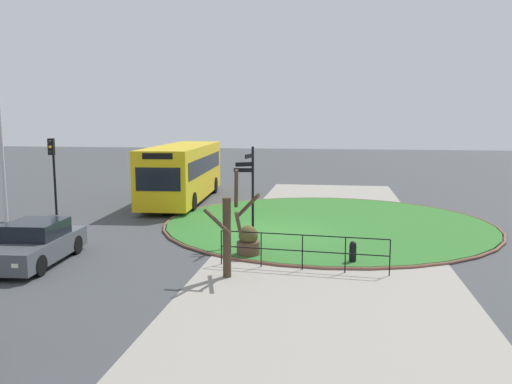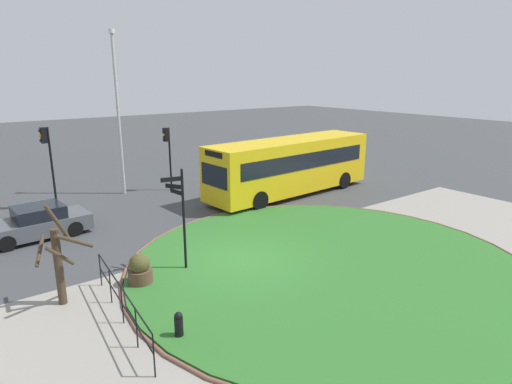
# 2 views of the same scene
# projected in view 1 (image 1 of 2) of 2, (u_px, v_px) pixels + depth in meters

# --- Properties ---
(ground) EXTENTS (120.00, 120.00, 0.00)m
(ground) POSITION_uv_depth(u_px,v_px,m) (276.00, 234.00, 21.18)
(ground) COLOR #3D3F42
(sidewalk_paving) EXTENTS (32.00, 7.76, 0.02)m
(sidewalk_paving) POSITION_uv_depth(u_px,v_px,m) (328.00, 236.00, 20.86)
(sidewalk_paving) COLOR gray
(sidewalk_paving) RESTS_ON ground
(grass_island) EXTENTS (14.15, 14.15, 0.10)m
(grass_island) POSITION_uv_depth(u_px,v_px,m) (327.00, 223.00, 23.16)
(grass_island) COLOR #2D6B28
(grass_island) RESTS_ON ground
(grass_kerb_ring) EXTENTS (14.46, 14.46, 0.11)m
(grass_kerb_ring) POSITION_uv_depth(u_px,v_px,m) (327.00, 223.00, 23.16)
(grass_kerb_ring) COLOR brown
(grass_kerb_ring) RESTS_ON ground
(signpost_directional) EXTENTS (0.75, 0.74, 3.66)m
(signpost_directional) POSITION_uv_depth(u_px,v_px,m) (251.00, 188.00, 19.02)
(signpost_directional) COLOR black
(signpost_directional) RESTS_ON ground
(bollard_foreground) EXTENTS (0.23, 0.23, 0.77)m
(bollard_foreground) POSITION_uv_depth(u_px,v_px,m) (353.00, 252.00, 16.73)
(bollard_foreground) COLOR black
(bollard_foreground) RESTS_ON ground
(railing_grass_edge) EXTENTS (0.50, 5.24, 1.13)m
(railing_grass_edge) POSITION_uv_depth(u_px,v_px,m) (302.00, 247.00, 16.02)
(railing_grass_edge) COLOR black
(railing_grass_edge) RESTS_ON ground
(bus_yellow) EXTENTS (10.73, 3.29, 3.15)m
(bus_yellow) POSITION_uv_depth(u_px,v_px,m) (183.00, 171.00, 29.35)
(bus_yellow) COLOR yellow
(bus_yellow) RESTS_ON ground
(car_near_lane) EXTENTS (4.31, 2.11, 1.36)m
(car_near_lane) POSITION_uv_depth(u_px,v_px,m) (34.00, 244.00, 16.83)
(car_near_lane) COLOR #474C51
(car_near_lane) RESTS_ON ground
(traffic_light_near) EXTENTS (0.49, 0.30, 3.72)m
(traffic_light_near) POSITION_uv_depth(u_px,v_px,m) (53.00, 159.00, 24.83)
(traffic_light_near) COLOR black
(traffic_light_near) RESTS_ON ground
(planter_near_signpost) EXTENTS (0.78, 0.78, 1.09)m
(planter_near_signpost) POSITION_uv_depth(u_px,v_px,m) (248.00, 243.00, 17.60)
(planter_near_signpost) COLOR brown
(planter_near_signpost) RESTS_ON ground
(street_tree_bare) EXTENTS (1.67, 1.67, 3.24)m
(street_tree_bare) POSITION_uv_depth(u_px,v_px,m) (230.00, 229.00, 15.20)
(street_tree_bare) COLOR #423323
(street_tree_bare) RESTS_ON ground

